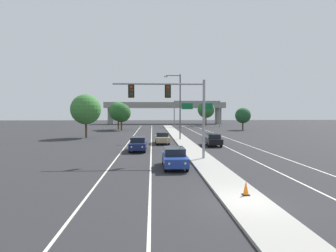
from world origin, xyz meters
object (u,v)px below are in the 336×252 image
at_px(tree_far_left_a, 121,113).
at_px(car_oncoming_blue, 174,157).
at_px(overhead_signal_mast, 175,102).
at_px(traffic_cone_median_nose, 246,188).
at_px(car_oncoming_tan, 162,138).
at_px(car_receding_black, 212,139).
at_px(highway_sign_gantry, 197,105).
at_px(car_oncoming_navy, 138,144).
at_px(street_lamp_median, 179,103).
at_px(tree_far_right_c, 243,116).
at_px(tree_far_left_c, 118,112).
at_px(tree_far_left_b, 86,109).
at_px(tree_far_right_a, 206,110).

bearing_deg(tree_far_left_a, car_oncoming_blue, -78.57).
distance_m(overhead_signal_mast, traffic_cone_median_nose, 12.90).
bearing_deg(car_oncoming_tan, car_receding_black, -23.73).
relative_size(overhead_signal_mast, traffic_cone_median_nose, 11.34).
xyz_separation_m(highway_sign_gantry, tree_far_left_a, (-19.90, -14.03, -2.06)).
bearing_deg(overhead_signal_mast, car_oncoming_navy, 120.58).
height_order(street_lamp_median, car_oncoming_navy, street_lamp_median).
bearing_deg(street_lamp_median, overhead_signal_mast, -96.46).
relative_size(street_lamp_median, tree_far_right_c, 1.88).
height_order(traffic_cone_median_nose, tree_far_right_c, tree_far_right_c).
relative_size(car_oncoming_blue, tree_far_left_a, 0.71).
bearing_deg(street_lamp_median, car_oncoming_blue, -96.22).
relative_size(car_receding_black, traffic_cone_median_nose, 6.07).
xyz_separation_m(highway_sign_gantry, tree_far_left_c, (-21.07, -10.08, -1.75)).
distance_m(tree_far_right_c, tree_far_left_a, 28.67).
bearing_deg(car_receding_black, car_oncoming_tan, 156.27).
bearing_deg(street_lamp_median, highway_sign_gantry, 76.66).
bearing_deg(tree_far_left_c, tree_far_right_c, -7.47).
bearing_deg(tree_far_right_c, tree_far_left_b, -151.40).
relative_size(traffic_cone_median_nose, tree_far_left_b, 0.10).
xyz_separation_m(tree_far_left_a, tree_far_right_a, (24.10, 22.57, 0.92)).
height_order(car_oncoming_tan, tree_far_left_a, tree_far_left_a).
relative_size(car_oncoming_navy, highway_sign_gantry, 0.34).
xyz_separation_m(overhead_signal_mast, tree_far_right_c, (19.47, 40.55, -1.89)).
bearing_deg(tree_far_left_b, tree_far_right_a, 55.12).
distance_m(car_oncoming_navy, car_oncoming_tan, 7.67).
bearing_deg(car_receding_black, tree_far_left_a, 116.40).
relative_size(tree_far_right_c, tree_far_left_c, 0.79).
relative_size(traffic_cone_median_nose, tree_far_right_a, 0.10).
relative_size(street_lamp_median, car_receding_black, 2.23).
bearing_deg(tree_far_right_a, tree_far_right_c, -78.55).
bearing_deg(tree_far_right_a, car_receding_black, -99.92).
distance_m(tree_far_right_c, tree_far_left_b, 37.26).
xyz_separation_m(traffic_cone_median_nose, tree_far_left_b, (-15.98, 34.35, 4.29)).
bearing_deg(tree_far_right_a, traffic_cone_median_nose, -99.24).
distance_m(tree_far_left_a, tree_far_right_a, 33.03).
relative_size(highway_sign_gantry, tree_far_right_c, 2.50).
relative_size(car_oncoming_navy, tree_far_right_c, 0.84).
distance_m(traffic_cone_median_nose, tree_far_left_a, 53.60).
relative_size(car_oncoming_tan, car_receding_black, 1.00).
bearing_deg(car_oncoming_navy, traffic_cone_median_nose, -70.17).
distance_m(traffic_cone_median_nose, tree_far_right_c, 54.86).
bearing_deg(traffic_cone_median_nose, tree_far_right_a, 80.76).
relative_size(street_lamp_median, tree_far_right_a, 1.30).
xyz_separation_m(traffic_cone_median_nose, highway_sign_gantry, (7.95, 66.16, 5.66)).
bearing_deg(tree_far_right_a, highway_sign_gantry, -116.19).
relative_size(overhead_signal_mast, highway_sign_gantry, 0.63).
xyz_separation_m(car_oncoming_blue, car_receding_black, (6.02, 13.94, 0.00)).
distance_m(highway_sign_gantry, tree_far_left_b, 39.83).
distance_m(car_oncoming_navy, traffic_cone_median_nose, 18.97).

